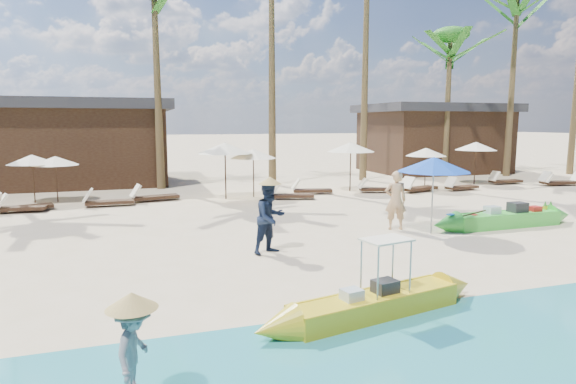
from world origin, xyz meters
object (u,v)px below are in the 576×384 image
object	(u,v)px
green_canoe	(505,219)
blue_umbrella	(434,164)
tourist	(396,200)
yellow_canoe	(375,304)

from	to	relation	value
green_canoe	blue_umbrella	xyz separation A→B (m)	(-2.70, -0.12, 1.74)
tourist	blue_umbrella	xyz separation A→B (m)	(0.70, -0.81, 1.11)
green_canoe	tourist	bearing A→B (deg)	167.79
yellow_canoe	blue_umbrella	size ratio (longest dim) A/B	2.22
green_canoe	blue_umbrella	bearing A→B (deg)	-178.23
tourist	blue_umbrella	bearing A→B (deg)	147.45
yellow_canoe	tourist	distance (m)	6.74
green_canoe	tourist	xyz separation A→B (m)	(-3.40, 0.69, 0.63)
yellow_canoe	blue_umbrella	xyz separation A→B (m)	(4.35, 4.81, 1.78)
green_canoe	yellow_canoe	xyz separation A→B (m)	(-7.06, -4.93, -0.04)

